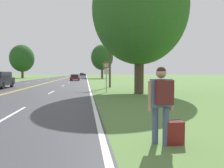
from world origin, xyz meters
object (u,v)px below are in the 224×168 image
Objects in this scene: suitcase at (174,133)px; car_maroon_hatchback_mid_near at (75,77)px; car_silver_hatchback_mid_far at (83,76)px; car_champagne_sedan_receding at (82,75)px; traffic_sign at (106,69)px; tree_right_cluster at (22,58)px; tree_far_back at (102,57)px; tree_mid_treeline at (140,10)px; hitchhiker_person at (162,97)px.

suitcase is 39.61m from car_maroon_hatchback_mid_near.
car_champagne_sedan_receding reaches higher than car_silver_hatchback_mid_far.
traffic_sign is 0.64× the size of car_silver_hatchback_mid_far.
tree_right_cluster is 30.69m from car_maroon_hatchback_mid_near.
tree_far_back is (25.28, -7.36, -0.00)m from tree_right_cluster.
car_silver_hatchback_mid_far is (19.48, -9.21, -5.57)m from tree_right_cluster.
traffic_sign is 71.90m from car_champagne_sedan_receding.
tree_mid_treeline is at bearing -64.81° from tree_right_cluster.
traffic_sign is (0.02, 12.46, 0.86)m from hitchhiker_person.
tree_mid_treeline is at bearing 15.89° from car_maroon_hatchback_mid_near.
car_maroon_hatchback_mid_near is (-4.00, 26.91, -1.24)m from traffic_sign.
tree_right_cluster is 1.05× the size of tree_far_back.
tree_mid_treeline reaches higher than car_maroon_hatchback_mid_near.
hitchhiker_person is 0.17× the size of tree_right_cluster.
tree_mid_treeline is 57.74m from tree_right_cluster.
tree_right_cluster reaches higher than traffic_sign.
car_champagne_sedan_receding is (-3.69, 84.27, 0.55)m from suitcase.
tree_far_back is (3.26, 56.18, 5.23)m from hitchhiker_person.
car_maroon_hatchback_mid_near is at bearing -5.48° from car_silver_hatchback_mid_far.
tree_far_back is at bearing 89.09° from tree_mid_treeline.
tree_mid_treeline is 29.42m from car_maroon_hatchback_mid_near.
car_champagne_sedan_receding is at bearing 1.37° from hitchhiker_person.
tree_far_back is at bearing 85.76° from traffic_sign.
car_silver_hatchback_mid_far is (-5.09, 43.04, -5.86)m from tree_mid_treeline.
hitchhiker_person reaches higher than car_silver_hatchback_mid_far.
suitcase is at bearing -93.00° from tree_far_back.
suitcase is at bearing 5.28° from car_champagne_sedan_receding.
traffic_sign is 0.65× the size of car_maroon_hatchback_mid_near.
tree_mid_treeline is at bearing -90.91° from tree_far_back.
car_champagne_sedan_receding reaches higher than suitcase.
suitcase is at bearing -101.17° from tree_mid_treeline.
tree_mid_treeline is at bearing 7.41° from car_champagne_sedan_receding.
tree_far_back is at bearing -3.92° from suitcase.
car_maroon_hatchback_mid_near is (-3.98, 39.37, -0.38)m from hitchhiker_person.
car_maroon_hatchback_mid_near is (-6.53, 28.07, -5.90)m from tree_mid_treeline.
tree_right_cluster reaches higher than car_silver_hatchback_mid_far.
tree_right_cluster is at bearing 163.76° from tree_far_back.
suitcase is 0.05× the size of tree_mid_treeline.
tree_right_cluster is (-22.34, 63.55, 6.07)m from suitcase.
hitchhiker_person is at bearing -70.88° from tree_right_cluster.
traffic_sign is 55.81m from tree_right_cluster.
tree_mid_treeline is (2.55, 11.30, 5.52)m from hitchhiker_person.
car_silver_hatchback_mid_far is (-2.56, 41.87, -1.20)m from traffic_sign.
hitchhiker_person is at bearing 8.57° from car_maroon_hatchback_mid_near.
traffic_sign reaches higher than hitchhiker_person.
car_champagne_sedan_receding is at bearing 48.00° from tree_right_cluster.
tree_mid_treeline reaches higher than tree_right_cluster.
tree_right_cluster is (-22.05, 51.09, 4.37)m from traffic_sign.
car_maroon_hatchback_mid_near is at bearing 5.31° from suitcase.
car_maroon_hatchback_mid_near is at bearing 98.45° from traffic_sign.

